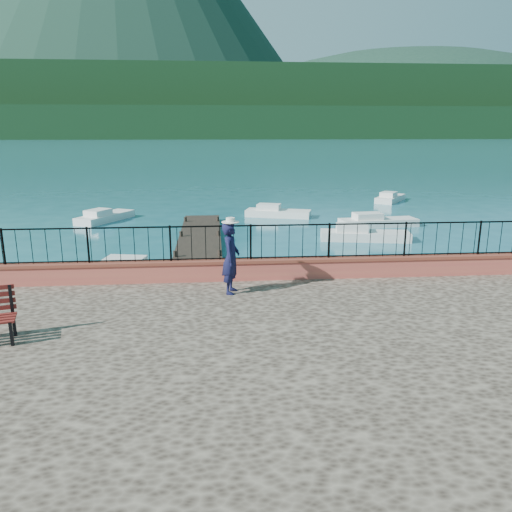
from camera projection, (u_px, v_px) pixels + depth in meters
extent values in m
plane|color=#19596B|center=(278.00, 381.00, 10.79)|extent=(2000.00, 2000.00, 0.00)
cube|color=#C15C45|center=(261.00, 269.00, 14.00)|extent=(28.00, 0.46, 0.58)
cube|color=black|center=(261.00, 242.00, 13.81)|extent=(27.00, 0.05, 0.95)
cube|color=#2D231C|center=(199.00, 249.00, 22.18)|extent=(2.00, 16.00, 0.30)
cube|color=black|center=(214.00, 123.00, 298.29)|extent=(900.00, 60.00, 18.00)
cube|color=black|center=(214.00, 105.00, 353.04)|extent=(900.00, 120.00, 44.00)
ellipsoid|color=#142D23|center=(406.00, 134.00, 569.70)|extent=(448.00, 384.00, 180.00)
imported|color=#111234|center=(231.00, 258.00, 12.65)|extent=(0.57, 0.75, 1.84)
cylinder|color=white|center=(230.00, 220.00, 12.41)|extent=(0.44, 0.44, 0.12)
cube|color=silver|center=(141.00, 268.00, 18.10)|extent=(4.22, 2.04, 0.80)
cube|color=silver|center=(365.00, 232.00, 24.50)|extent=(4.47, 2.05, 0.80)
cube|color=silver|center=(378.00, 219.00, 28.01)|extent=(4.46, 1.73, 0.80)
cube|color=silver|center=(105.00, 214.00, 29.62)|extent=(3.02, 4.14, 0.80)
cube|color=white|center=(278.00, 210.00, 31.07)|extent=(4.20, 2.44, 0.80)
cube|color=silver|center=(390.00, 196.00, 37.68)|extent=(3.22, 3.76, 0.80)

